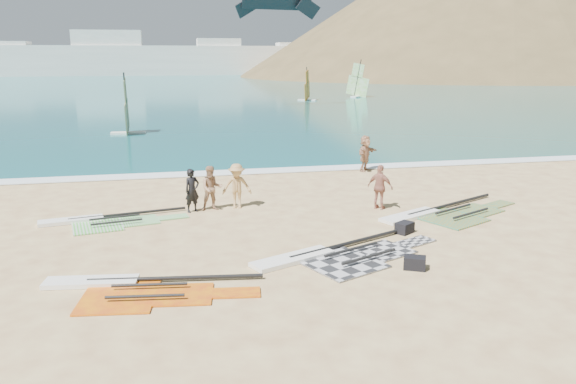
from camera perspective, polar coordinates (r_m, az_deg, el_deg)
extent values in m
plane|color=#DEC482|center=(15.81, 6.37, -6.74)|extent=(300.00, 300.00, 0.00)
cube|color=#0B5053|center=(146.22, -10.31, 11.36)|extent=(300.00, 240.00, 0.06)
cube|color=white|center=(27.33, -1.70, 2.10)|extent=(300.00, 1.20, 0.04)
cube|color=white|center=(164.75, -17.73, 12.59)|extent=(160.00, 8.00, 8.00)
cube|color=white|center=(168.90, -26.38, 12.02)|extent=(10.00, 7.00, 9.00)
cube|color=white|center=(164.75, -17.78, 13.29)|extent=(18.00, 7.00, 12.00)
cube|color=white|center=(164.70, -7.03, 13.47)|extent=(12.00, 7.00, 10.00)
cube|color=white|center=(168.79, 1.69, 13.40)|extent=(16.00, 7.00, 9.00)
cube|color=white|center=(174.58, 8.27, 13.61)|extent=(10.00, 7.00, 11.00)
cone|color=brown|center=(169.81, 20.33, 11.05)|extent=(143.00, 143.00, 45.00)
cube|color=#252528|center=(15.41, 5.35, -7.19)|extent=(2.53, 2.63, 0.04)
cube|color=#252528|center=(16.48, 9.69, -5.92)|extent=(1.86, 1.81, 0.04)
cube|color=#252528|center=(17.42, 12.80, -4.98)|extent=(1.38, 1.07, 0.04)
cylinder|color=black|center=(16.88, 6.72, -5.05)|extent=(4.38, 2.02, 0.11)
cylinder|color=black|center=(16.07, 6.46, -5.80)|extent=(1.82, 0.87, 0.08)
cylinder|color=black|center=(15.58, 8.25, -6.49)|extent=(1.82, 0.87, 0.08)
cube|color=white|center=(15.52, 0.49, -6.81)|extent=(2.53, 1.61, 0.12)
cube|color=green|center=(19.64, -18.82, -3.25)|extent=(1.86, 2.00, 0.04)
cube|color=green|center=(19.76, -14.81, -2.86)|extent=(1.40, 1.33, 0.04)
cube|color=green|center=(19.93, -11.61, -2.53)|extent=(1.12, 0.71, 0.04)
cylinder|color=black|center=(20.45, -15.87, -2.13)|extent=(3.93, 0.84, 0.10)
cylinder|color=black|center=(19.93, -17.18, -2.46)|extent=(1.63, 0.38, 0.07)
cylinder|color=black|center=(19.35, -16.99, -2.92)|extent=(1.63, 0.38, 0.07)
cube|color=white|center=(20.35, -21.19, -2.75)|extent=(2.15, 0.94, 0.12)
cube|color=orange|center=(20.18, 16.04, -2.59)|extent=(2.59, 2.69, 0.04)
cube|color=orange|center=(21.51, 18.67, -1.78)|extent=(1.90, 1.85, 0.04)
cube|color=orange|center=(22.63, 20.58, -1.20)|extent=(1.40, 1.11, 0.04)
cylinder|color=black|center=(21.75, 16.19, -1.22)|extent=(4.35, 2.20, 0.11)
cylinder|color=black|center=(20.92, 16.45, -1.65)|extent=(1.81, 0.94, 0.08)
cylinder|color=black|center=(20.53, 18.09, -2.06)|extent=(1.81, 0.94, 0.08)
cube|color=white|center=(20.00, 12.30, -2.39)|extent=(2.54, 1.70, 0.12)
cube|color=red|center=(13.89, -16.79, -10.17)|extent=(1.92, 2.09, 0.04)
cube|color=red|center=(13.64, -10.50, -10.23)|extent=(1.47, 1.38, 0.04)
cube|color=red|center=(13.57, -5.27, -10.19)|extent=(1.19, 0.71, 0.04)
cylinder|color=black|center=(14.42, -11.31, -8.57)|extent=(4.31, 0.66, 0.10)
cylinder|color=black|center=(14.00, -13.89, -9.14)|extent=(1.78, 0.31, 0.08)
cylinder|color=black|center=(13.41, -14.33, -10.23)|extent=(1.78, 0.31, 0.08)
cube|color=white|center=(14.83, -19.37, -8.64)|extent=(2.32, 0.90, 0.12)
cube|color=black|center=(18.21, 11.76, -3.58)|extent=(0.69, 0.65, 0.36)
cube|color=black|center=(15.31, 12.74, -7.02)|extent=(0.68, 0.60, 0.34)
imported|color=black|center=(20.38, -9.71, 0.14)|extent=(0.68, 0.60, 1.58)
imported|color=#A37859|center=(20.50, -7.76, 0.39)|extent=(0.83, 0.66, 1.64)
imported|color=tan|center=(20.69, -5.22, 0.62)|extent=(1.14, 0.74, 1.66)
imported|color=#AC6D59|center=(20.73, 9.34, 0.49)|extent=(0.98, 0.96, 1.65)
imported|color=tan|center=(27.56, 7.86, 3.93)|extent=(1.52, 1.50, 1.75)
cube|color=white|center=(41.92, -15.94, 5.80)|extent=(2.41, 0.73, 0.14)
cube|color=orange|center=(41.79, -16.04, 7.39)|extent=(0.10, 2.94, 2.62)
cube|color=orange|center=(41.65, -16.21, 9.85)|extent=(0.08, 1.66, 1.82)
cylinder|color=black|center=(41.70, -16.13, 8.75)|extent=(0.11, 0.83, 4.15)
cube|color=white|center=(70.62, 1.95, 9.34)|extent=(2.32, 1.63, 0.13)
cube|color=#C04524|center=(70.55, 1.96, 10.23)|extent=(1.34, 2.50, 2.48)
cube|color=#C04524|center=(70.46, 1.97, 11.62)|extent=(0.78, 1.42, 1.72)
cylinder|color=black|center=(70.50, 1.96, 11.00)|extent=(0.44, 0.74, 3.93)
cube|color=white|center=(76.84, 7.04, 9.61)|extent=(2.44, 2.56, 0.16)
cube|color=#6AC023|center=(76.76, 7.07, 10.60)|extent=(2.52, 2.31, 2.99)
cube|color=#6AC023|center=(76.67, 7.12, 12.13)|extent=(1.44, 1.32, 2.07)
cylinder|color=black|center=(76.70, 7.10, 11.45)|extent=(0.77, 0.72, 4.74)
cube|color=black|center=(61.05, -1.08, 18.90)|extent=(7.66, 2.32, 1.84)
cube|color=black|center=(59.88, -4.14, 18.30)|extent=(2.47, 1.22, 2.34)
cube|color=black|center=(62.25, 1.87, 18.15)|extent=(2.65, 0.99, 2.34)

